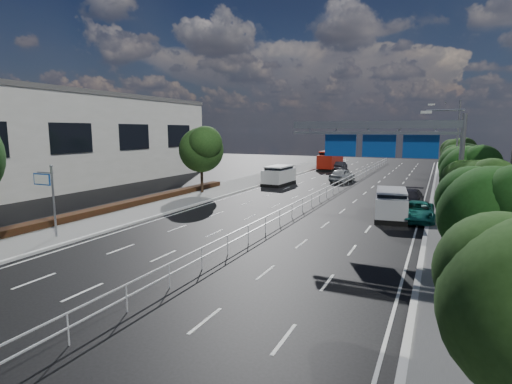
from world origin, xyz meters
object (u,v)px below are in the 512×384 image
at_px(white_minivan, 279,176).
at_px(parked_car_teal, 418,211).
at_px(overhead_gantry, 391,141).
at_px(near_car_silver, 342,175).
at_px(pedestrian_b, 462,191).
at_px(red_bus, 331,159).
at_px(near_car_dark, 340,166).
at_px(toilet_sign, 47,188).
at_px(silver_minivan, 391,204).
at_px(parked_car_dark, 409,199).

relative_size(white_minivan, parked_car_teal, 1.10).
bearing_deg(overhead_gantry, white_minivan, 129.63).
height_order(near_car_silver, pedestrian_b, pedestrian_b).
distance_m(near_car_silver, parked_car_teal, 21.29).
distance_m(white_minivan, near_car_silver, 8.40).
height_order(overhead_gantry, white_minivan, overhead_gantry).
distance_m(red_bus, pedestrian_b, 31.21).
bearing_deg(near_car_dark, toilet_sign, 82.53).
bearing_deg(silver_minivan, toilet_sign, -148.52).
xyz_separation_m(toilet_sign, overhead_gantry, (17.69, 10.05, 2.66)).
distance_m(overhead_gantry, parked_car_teal, 6.46).
relative_size(toilet_sign, parked_car_dark, 0.88).
bearing_deg(near_car_dark, pedestrian_b, 123.74).
relative_size(overhead_gantry, pedestrian_b, 5.68).
xyz_separation_m(parked_car_teal, parked_car_dark, (-0.94, 5.09, 0.05)).
xyz_separation_m(parked_car_dark, pedestrian_b, (4.02, 4.12, 0.32)).
distance_m(silver_minivan, parked_car_dark, 5.08).
bearing_deg(parked_car_dark, toilet_sign, -130.64).
height_order(white_minivan, silver_minivan, white_minivan).
bearing_deg(parked_car_dark, pedestrian_b, 49.05).
bearing_deg(near_car_dark, white_minivan, 83.14).
xyz_separation_m(near_car_dark, parked_car_teal, (13.23, -33.43, -0.04)).
distance_m(white_minivan, parked_car_dark, 16.70).
bearing_deg(parked_car_teal, parked_car_dark, 98.28).
height_order(near_car_silver, silver_minivan, silver_minivan).
bearing_deg(parked_car_dark, overhead_gantry, -90.65).
relative_size(parked_car_teal, parked_car_dark, 0.96).
height_order(red_bus, pedestrian_b, red_bus).
height_order(overhead_gantry, silver_minivan, overhead_gantry).
xyz_separation_m(overhead_gantry, near_car_dark, (-11.67, 37.28, -4.91)).
height_order(parked_car_teal, parked_car_dark, parked_car_dark).
xyz_separation_m(toilet_sign, white_minivan, (3.65, 27.00, -1.84)).
height_order(parked_car_dark, pedestrian_b, pedestrian_b).
bearing_deg(overhead_gantry, toilet_sign, -150.40).
height_order(silver_minivan, parked_car_dark, silver_minivan).
bearing_deg(near_car_silver, parked_car_teal, 124.09).
bearing_deg(overhead_gantry, pedestrian_b, 70.47).
xyz_separation_m(overhead_gantry, silver_minivan, (-0.24, 3.95, -4.58)).
bearing_deg(overhead_gantry, red_bus, 109.39).
bearing_deg(near_car_dark, near_car_silver, 103.84).
relative_size(overhead_gantry, parked_car_dark, 2.07).
xyz_separation_m(white_minivan, parked_car_teal, (15.60, -13.09, -0.44)).
bearing_deg(red_bus, parked_car_dark, -67.33).
relative_size(silver_minivan, parked_car_dark, 1.06).
bearing_deg(silver_minivan, parked_car_dark, 73.00).
height_order(white_minivan, parked_car_dark, white_minivan).
xyz_separation_m(overhead_gantry, red_bus, (-13.53, 38.44, -4.03)).
xyz_separation_m(red_bus, pedestrian_b, (18.16, -25.37, -0.53)).
xyz_separation_m(white_minivan, silver_minivan, (13.80, -13.00, -0.08)).
xyz_separation_m(overhead_gantry, white_minivan, (-14.04, 16.95, -4.51)).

